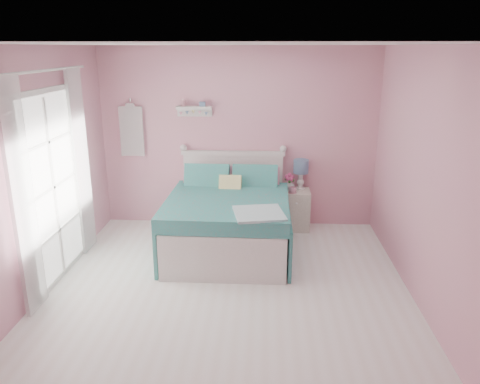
# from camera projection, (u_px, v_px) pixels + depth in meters

# --- Properties ---
(floor) EXTENTS (4.50, 4.50, 0.00)m
(floor) POSITION_uv_depth(u_px,v_px,m) (227.00, 296.00, 5.05)
(floor) COLOR white
(floor) RESTS_ON ground
(room_shell) EXTENTS (4.50, 4.50, 4.50)m
(room_shell) POSITION_uv_depth(u_px,v_px,m) (225.00, 153.00, 4.57)
(room_shell) COLOR pink
(room_shell) RESTS_ON floor
(bed) EXTENTS (1.57, 1.96, 1.13)m
(bed) POSITION_uv_depth(u_px,v_px,m) (229.00, 220.00, 6.15)
(bed) COLOR silver
(bed) RESTS_ON floor
(nightstand) EXTENTS (0.41, 0.40, 0.59)m
(nightstand) POSITION_uv_depth(u_px,v_px,m) (295.00, 210.00, 6.85)
(nightstand) COLOR beige
(nightstand) RESTS_ON floor
(table_lamp) EXTENTS (0.22, 0.22, 0.44)m
(table_lamp) POSITION_uv_depth(u_px,v_px,m) (301.00, 169.00, 6.77)
(table_lamp) COLOR white
(table_lamp) RESTS_ON nightstand
(vase) EXTENTS (0.18, 0.18, 0.15)m
(vase) POSITION_uv_depth(u_px,v_px,m) (289.00, 185.00, 6.77)
(vase) COLOR silver
(vase) RESTS_ON nightstand
(teacup) EXTENTS (0.13, 0.13, 0.09)m
(teacup) POSITION_uv_depth(u_px,v_px,m) (292.00, 190.00, 6.64)
(teacup) COLOR pink
(teacup) RESTS_ON nightstand
(roses) EXTENTS (0.14, 0.11, 0.12)m
(roses) POSITION_uv_depth(u_px,v_px,m) (290.00, 177.00, 6.74)
(roses) COLOR #C14279
(roses) RESTS_ON vase
(wall_shelf) EXTENTS (0.50, 0.15, 0.25)m
(wall_shelf) POSITION_uv_depth(u_px,v_px,m) (194.00, 109.00, 6.65)
(wall_shelf) COLOR silver
(wall_shelf) RESTS_ON room_shell
(hanging_dress) EXTENTS (0.34, 0.03, 0.72)m
(hanging_dress) POSITION_uv_depth(u_px,v_px,m) (132.00, 132.00, 6.79)
(hanging_dress) COLOR white
(hanging_dress) RESTS_ON room_shell
(french_door) EXTENTS (0.04, 1.32, 2.16)m
(french_door) POSITION_uv_depth(u_px,v_px,m) (53.00, 188.00, 5.21)
(french_door) COLOR silver
(french_door) RESTS_ON floor
(curtain_near) EXTENTS (0.04, 0.40, 2.32)m
(curtain_near) POSITION_uv_depth(u_px,v_px,m) (23.00, 200.00, 4.46)
(curtain_near) COLOR white
(curtain_near) RESTS_ON floor
(curtain_far) EXTENTS (0.04, 0.40, 2.32)m
(curtain_far) POSITION_uv_depth(u_px,v_px,m) (81.00, 163.00, 5.88)
(curtain_far) COLOR white
(curtain_far) RESTS_ON floor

